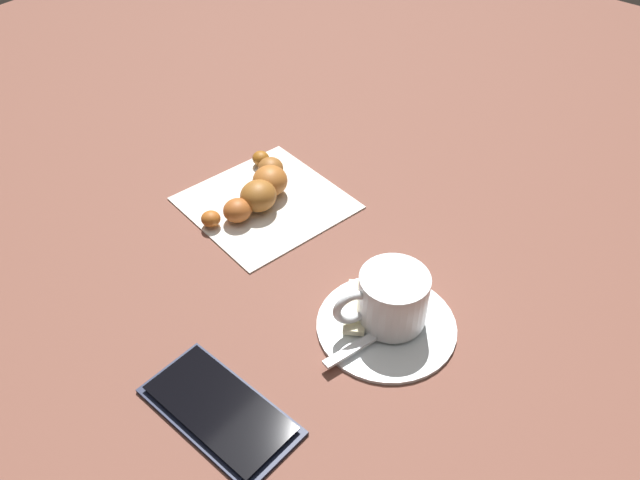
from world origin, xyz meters
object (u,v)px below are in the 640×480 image
napkin (266,202)px  cell_phone (220,410)px  teaspoon (393,324)px  croissant (259,188)px  saucer (386,324)px  espresso_cup (391,298)px  sugar_packet (356,307)px

napkin → cell_phone: size_ratio=1.17×
teaspoon → croissant: 0.24m
saucer → napkin: size_ratio=0.80×
saucer → espresso_cup: 0.03m
saucer → espresso_cup: bearing=104.3°
sugar_packet → napkin: (-0.19, 0.07, -0.01)m
sugar_packet → napkin: sugar_packet is taller
teaspoon → napkin: size_ratio=0.71×
croissant → teaspoon: bearing=-15.2°
sugar_packet → croissant: size_ratio=0.45×
croissant → cell_phone: 0.29m
saucer → teaspoon: bearing=-7.8°
napkin → croissant: bearing=-175.8°
napkin → teaspoon: bearing=-15.9°
sugar_packet → croissant: bearing=-142.1°
espresso_cup → saucer: bearing=-75.7°
sugar_packet → cell_phone: sugar_packet is taller
saucer → sugar_packet: sugar_packet is taller
saucer → croissant: croissant is taller
napkin → croissant: 0.02m
saucer → espresso_cup: (-0.00, 0.01, 0.03)m
croissant → saucer: bearing=-15.5°
espresso_cup → napkin: espresso_cup is taller
napkin → croissant: (-0.01, -0.00, 0.02)m
saucer → sugar_packet: size_ratio=2.00×
sugar_packet → croissant: (-0.19, 0.07, 0.01)m
cell_phone → espresso_cup: bearing=73.3°
croissant → espresso_cup: bearing=-14.2°
saucer → espresso_cup: espresso_cup is taller
espresso_cup → napkin: bearing=165.1°
napkin → croissant: croissant is taller
saucer → croissant: (-0.23, 0.06, 0.02)m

